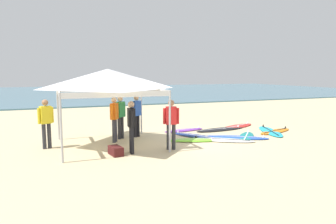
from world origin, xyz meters
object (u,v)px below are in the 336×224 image
object	(u,v)px
surfboard_orange	(275,131)
gear_bag_near_tent	(116,151)
surfboard_purple	(184,130)
person_yellow	(46,120)
surfboard_white	(222,140)
surfboard_black	(221,129)
surfboard_teal	(246,136)
surfboard_lime	(199,140)
person_blue	(136,113)
surfboard_navy	(196,136)
surfboard_cyan	(270,131)
person_orange	(114,116)
surfboard_blue	(237,137)
person_black	(131,123)
person_green	(120,114)
surfboard_red	(236,127)
person_red	(171,121)
canopy_tent	(108,79)

from	to	relation	value
surfboard_orange	gear_bag_near_tent	bearing A→B (deg)	-170.46
surfboard_purple	person_yellow	distance (m)	5.97
surfboard_white	surfboard_black	bearing A→B (deg)	60.45
surfboard_teal	surfboard_lime	xyz separation A→B (m)	(-2.10, 0.13, -0.00)
surfboard_black	person_blue	distance (m)	4.11
surfboard_purple	surfboard_navy	xyz separation A→B (m)	(-0.08, -1.35, -0.00)
surfboard_navy	surfboard_black	world-z (taller)	same
surfboard_cyan	person_blue	size ratio (longest dim) A/B	1.50
surfboard_purple	person_orange	size ratio (longest dim) A/B	1.18
surfboard_navy	gear_bag_near_tent	size ratio (longest dim) A/B	3.73
surfboard_purple	gear_bag_near_tent	xyz separation A→B (m)	(-3.71, -2.95, 0.10)
surfboard_blue	person_black	bearing A→B (deg)	-170.75
surfboard_blue	person_green	xyz separation A→B (m)	(-4.39, 1.58, 0.95)
person_orange	surfboard_red	bearing A→B (deg)	9.62
surfboard_cyan	person_blue	bearing A→B (deg)	168.69
gear_bag_near_tent	surfboard_lime	bearing A→B (deg)	14.97
surfboard_lime	surfboard_teal	bearing A→B (deg)	-3.64
surfboard_red	person_green	bearing A→B (deg)	-174.68
person_red	person_black	world-z (taller)	same
surfboard_cyan	gear_bag_near_tent	distance (m)	7.28
surfboard_red	person_red	size ratio (longest dim) A/B	1.48
surfboard_cyan	person_green	bearing A→B (deg)	170.99
surfboard_purple	surfboard_black	size ratio (longest dim) A/B	0.77
surfboard_orange	person_green	world-z (taller)	person_green
surfboard_black	person_red	size ratio (longest dim) A/B	1.54
person_orange	person_black	distance (m)	1.83
person_black	person_orange	bearing A→B (deg)	96.10
person_orange	gear_bag_near_tent	world-z (taller)	person_orange
person_blue	person_red	xyz separation A→B (m)	(0.55, -2.44, 0.00)
person_blue	surfboard_lime	bearing A→B (deg)	-37.27
surfboard_navy	person_red	xyz separation A→B (m)	(-1.72, -1.57, 0.95)
surfboard_teal	surfboard_navy	xyz separation A→B (m)	(-1.89, 0.82, -0.00)
surfboard_lime	person_orange	world-z (taller)	person_orange
person_red	person_black	bearing A→B (deg)	-179.86
canopy_tent	surfboard_navy	world-z (taller)	canopy_tent
surfboard_lime	person_yellow	size ratio (longest dim) A/B	1.52
person_orange	person_blue	size ratio (longest dim) A/B	1.00
surfboard_teal	person_green	size ratio (longest dim) A/B	1.12
surfboard_black	person_green	bearing A→B (deg)	-177.56
surfboard_purple	person_black	size ratio (longest dim) A/B	1.18
surfboard_white	gear_bag_near_tent	bearing A→B (deg)	-172.38
person_green	gear_bag_near_tent	world-z (taller)	person_green
surfboard_red	surfboard_black	bearing A→B (deg)	-162.56
surfboard_white	person_black	xyz separation A→B (m)	(-3.71, -0.54, 0.95)
surfboard_navy	person_black	world-z (taller)	person_black
surfboard_teal	surfboard_navy	world-z (taller)	same
surfboard_cyan	surfboard_white	world-z (taller)	same
surfboard_orange	person_orange	distance (m)	7.13
surfboard_red	surfboard_lime	xyz separation A→B (m)	(-3.02, -1.96, -0.00)
surfboard_teal	surfboard_red	size ratio (longest dim) A/B	0.76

